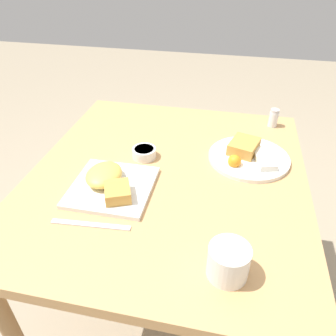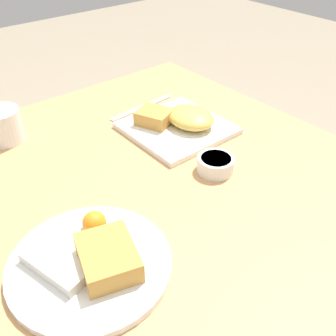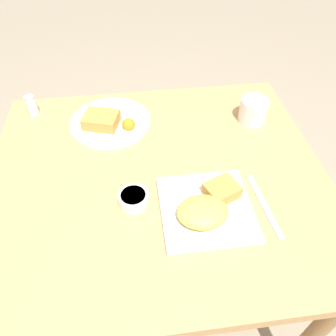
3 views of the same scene
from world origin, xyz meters
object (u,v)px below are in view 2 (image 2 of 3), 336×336
(sauce_ramekin, at_px, (216,164))
(coffee_mug, at_px, (2,126))
(butter_knife, at_px, (142,107))
(plate_square_near, at_px, (179,122))
(plate_oval_far, at_px, (92,260))

(sauce_ramekin, xyz_separation_m, coffee_mug, (0.43, 0.31, 0.02))
(sauce_ramekin, distance_m, butter_knife, 0.35)
(plate_square_near, relative_size, coffee_mug, 2.55)
(plate_square_near, distance_m, coffee_mug, 0.44)
(plate_square_near, xyz_separation_m, butter_knife, (0.16, 0.00, -0.02))
(plate_oval_far, distance_m, sauce_ramekin, 0.36)
(plate_oval_far, bearing_deg, plate_square_near, -58.52)
(sauce_ramekin, relative_size, coffee_mug, 0.87)
(butter_knife, relative_size, coffee_mug, 2.31)
(plate_oval_far, relative_size, coffee_mug, 2.91)
(butter_knife, bearing_deg, plate_oval_far, 40.90)
(sauce_ramekin, bearing_deg, coffee_mug, 36.13)
(plate_oval_far, height_order, sauce_ramekin, plate_oval_far)
(plate_oval_far, height_order, butter_knife, plate_oval_far)
(sauce_ramekin, height_order, butter_knife, sauce_ramekin)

